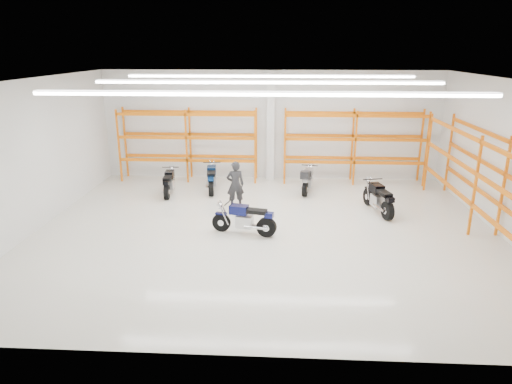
# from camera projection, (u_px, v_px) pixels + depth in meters

# --- Properties ---
(ground) EXTENTS (14.00, 14.00, 0.00)m
(ground) POSITION_uv_depth(u_px,v_px,m) (265.00, 230.00, 13.98)
(ground) COLOR beige
(ground) RESTS_ON ground
(room_shell) EXTENTS (14.02, 12.02, 4.51)m
(room_shell) POSITION_uv_depth(u_px,v_px,m) (266.00, 123.00, 13.01)
(room_shell) COLOR white
(room_shell) RESTS_ON ground
(motorcycle_main) EXTENTS (1.98, 0.81, 0.99)m
(motorcycle_main) POSITION_uv_depth(u_px,v_px,m) (247.00, 220.00, 13.56)
(motorcycle_main) COLOR black
(motorcycle_main) RESTS_ON ground
(motorcycle_back_a) EXTENTS (0.64, 1.93, 0.95)m
(motorcycle_back_a) POSITION_uv_depth(u_px,v_px,m) (169.00, 183.00, 17.29)
(motorcycle_back_a) COLOR black
(motorcycle_back_a) RESTS_ON ground
(motorcycle_back_b) EXTENTS (0.69, 2.08, 1.02)m
(motorcycle_back_b) POSITION_uv_depth(u_px,v_px,m) (212.00, 179.00, 17.70)
(motorcycle_back_b) COLOR black
(motorcycle_back_b) RESTS_ON ground
(motorcycle_back_c) EXTENTS (0.75, 2.00, 1.03)m
(motorcycle_back_c) POSITION_uv_depth(u_px,v_px,m) (307.00, 180.00, 17.50)
(motorcycle_back_c) COLOR black
(motorcycle_back_c) RESTS_ON ground
(motorcycle_back_d) EXTENTS (0.81, 2.09, 1.04)m
(motorcycle_back_d) POSITION_uv_depth(u_px,v_px,m) (379.00, 199.00, 15.31)
(motorcycle_back_d) COLOR black
(motorcycle_back_d) RESTS_ON ground
(standing_man) EXTENTS (0.68, 0.52, 1.67)m
(standing_man) POSITION_uv_depth(u_px,v_px,m) (235.00, 185.00, 15.70)
(standing_man) COLOR black
(standing_man) RESTS_ON ground
(structural_column) EXTENTS (0.32, 0.32, 4.50)m
(structural_column) POSITION_uv_depth(u_px,v_px,m) (271.00, 126.00, 18.84)
(structural_column) COLOR white
(structural_column) RESTS_ON ground
(pallet_racking_back_left) EXTENTS (5.67, 0.87, 3.00)m
(pallet_racking_back_left) POSITION_uv_depth(u_px,v_px,m) (188.00, 138.00, 18.83)
(pallet_racking_back_left) COLOR #D75F16
(pallet_racking_back_left) RESTS_ON ground
(pallet_racking_back_right) EXTENTS (5.67, 0.87, 3.00)m
(pallet_racking_back_right) POSITION_uv_depth(u_px,v_px,m) (354.00, 140.00, 18.48)
(pallet_racking_back_right) COLOR #D75F16
(pallet_racking_back_right) RESTS_ON ground
(pallet_racking_side) EXTENTS (0.87, 9.07, 3.00)m
(pallet_racking_side) POSITION_uv_depth(u_px,v_px,m) (491.00, 177.00, 13.09)
(pallet_racking_side) COLOR #D75F16
(pallet_racking_side) RESTS_ON ground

